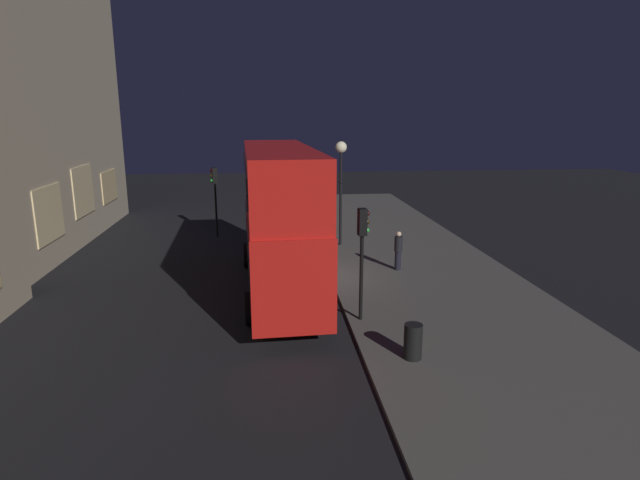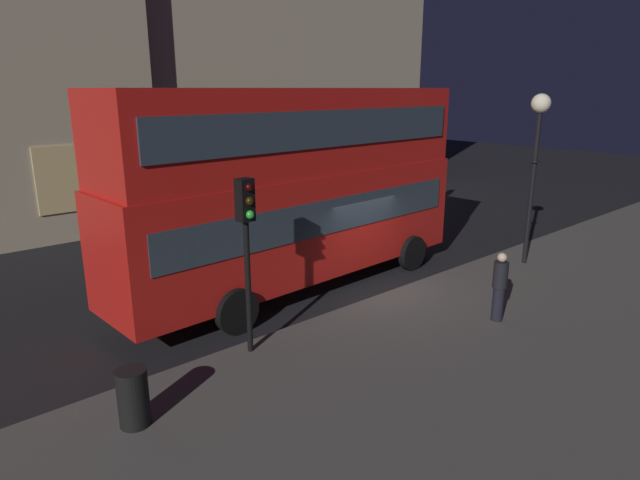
# 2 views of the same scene
# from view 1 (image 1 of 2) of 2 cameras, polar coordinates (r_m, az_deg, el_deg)

# --- Properties ---
(ground_plane) EXTENTS (80.00, 80.00, 0.00)m
(ground_plane) POSITION_cam_1_polar(r_m,az_deg,el_deg) (21.68, 0.04, -4.25)
(ground_plane) COLOR black
(sidewalk_slab) EXTENTS (44.00, 7.82, 0.12)m
(sidewalk_slab) POSITION_cam_1_polar(r_m,az_deg,el_deg) (22.51, 11.05, -3.67)
(sidewalk_slab) COLOR #4C4944
(sidewalk_slab) RESTS_ON ground
(double_decker_bus) EXTENTS (10.95, 3.07, 5.48)m
(double_decker_bus) POSITION_cam_1_polar(r_m,az_deg,el_deg) (19.38, -4.44, 2.94)
(double_decker_bus) COLOR red
(double_decker_bus) RESTS_ON ground
(traffic_light_near_kerb) EXTENTS (0.34, 0.37, 3.67)m
(traffic_light_near_kerb) POSITION_cam_1_polar(r_m,az_deg,el_deg) (16.50, 4.66, -0.05)
(traffic_light_near_kerb) COLOR black
(traffic_light_near_kerb) RESTS_ON sidewalk_slab
(traffic_light_far_side) EXTENTS (0.37, 0.39, 3.81)m
(traffic_light_far_side) POSITION_cam_1_polar(r_m,az_deg,el_deg) (29.09, -11.41, 5.66)
(traffic_light_far_side) COLOR black
(traffic_light_far_side) RESTS_ON ground
(street_lamp) EXTENTS (0.57, 0.57, 5.21)m
(street_lamp) POSITION_cam_1_polar(r_m,az_deg,el_deg) (26.08, 2.30, 8.15)
(street_lamp) COLOR black
(street_lamp) RESTS_ON sidewalk_slab
(pedestrian) EXTENTS (0.34, 0.34, 1.68)m
(pedestrian) POSITION_cam_1_polar(r_m,az_deg,el_deg) (22.51, 8.52, -1.10)
(pedestrian) COLOR black
(pedestrian) RESTS_ON sidewalk_slab
(litter_bin) EXTENTS (0.51, 0.51, 0.99)m
(litter_bin) POSITION_cam_1_polar(r_m,az_deg,el_deg) (14.72, 10.11, -10.84)
(litter_bin) COLOR black
(litter_bin) RESTS_ON sidewalk_slab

